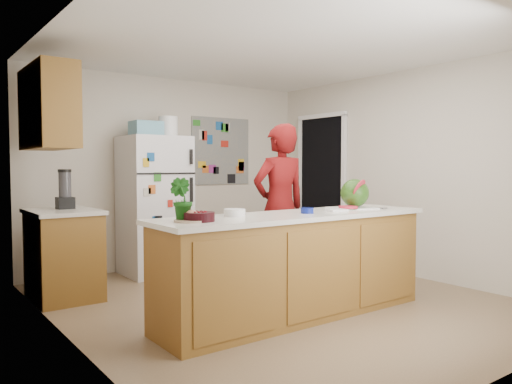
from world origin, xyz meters
TOP-DOWN VIEW (x-y plane):
  - floor at (0.00, 0.00)m, footprint 4.00×4.50m
  - wall_back at (0.00, 2.26)m, footprint 4.00×0.02m
  - wall_left at (-2.01, 0.00)m, footprint 0.02×4.50m
  - wall_right at (2.01, 0.00)m, footprint 0.02×4.50m
  - ceiling at (0.00, 0.00)m, footprint 4.00×4.50m
  - doorway at (1.99, 1.45)m, footprint 0.03×0.85m
  - peninsula_base at (-0.20, -0.50)m, footprint 2.60×0.62m
  - peninsula_top at (-0.20, -0.50)m, footprint 2.68×0.70m
  - side_counter_base at (-1.69, 1.35)m, footprint 0.60×0.80m
  - side_counter_top at (-1.69, 1.35)m, footprint 0.64×0.84m
  - upper_cabinets at (-1.82, 1.30)m, footprint 0.35×1.00m
  - refrigerator at (-0.45, 1.88)m, footprint 0.75×0.70m
  - fridge_top_bin at (-0.55, 1.88)m, footprint 0.35×0.28m
  - photo_collage at (0.75, 2.24)m, footprint 0.95×0.01m
  - person at (0.32, 0.37)m, footprint 0.69×0.48m
  - blender_appliance at (-1.64, 1.44)m, footprint 0.12×0.12m
  - cutting_board at (0.56, -0.45)m, footprint 0.50×0.43m
  - watermelon at (0.62, -0.43)m, footprint 0.28×0.28m
  - watermelon_slice at (0.46, -0.50)m, footprint 0.18×0.18m
  - cherry_bowl at (-1.20, -0.54)m, footprint 0.31×0.31m
  - white_bowl at (-0.76, -0.37)m, footprint 0.18×0.18m
  - cobalt_bowl at (-0.11, -0.55)m, footprint 0.12×0.12m
  - plate at (-1.26, -0.52)m, footprint 0.35×0.35m
  - paper_towel at (0.24, -0.56)m, footprint 0.20×0.18m
  - keys at (0.80, -0.65)m, footprint 0.09×0.05m
  - potted_plant at (-1.31, -0.45)m, footprint 0.21×0.23m

SIDE VIEW (x-z plane):
  - floor at x=0.00m, z-range -0.02..0.00m
  - side_counter_base at x=-1.69m, z-range 0.00..0.86m
  - peninsula_base at x=-0.20m, z-range 0.00..0.88m
  - refrigerator at x=-0.45m, z-range 0.00..1.70m
  - side_counter_top at x=-1.69m, z-range 0.86..0.90m
  - person at x=0.32m, z-range 0.00..1.79m
  - peninsula_top at x=-0.20m, z-range 0.88..0.92m
  - cutting_board at x=0.56m, z-range 0.92..0.93m
  - keys at x=0.80m, z-range 0.92..0.93m
  - plate at x=-1.26m, z-range 0.92..0.94m
  - paper_towel at x=0.24m, z-range 0.92..0.94m
  - watermelon_slice at x=0.46m, z-range 0.93..0.95m
  - cobalt_bowl at x=-0.11m, z-range 0.92..0.97m
  - white_bowl at x=-0.76m, z-range 0.92..0.98m
  - cherry_bowl at x=-1.20m, z-range 0.92..0.99m
  - doorway at x=1.99m, z-range 0.00..2.04m
  - watermelon at x=0.62m, z-range 0.93..1.21m
  - potted_plant at x=-1.31m, z-range 0.92..1.25m
  - blender_appliance at x=-1.64m, z-range 0.90..1.28m
  - wall_back at x=0.00m, z-range 0.00..2.50m
  - wall_left at x=-2.01m, z-range 0.00..2.50m
  - wall_right at x=2.01m, z-range 0.00..2.50m
  - photo_collage at x=0.75m, z-range 1.08..2.02m
  - fridge_top_bin at x=-0.55m, z-range 1.70..1.88m
  - upper_cabinets at x=-1.82m, z-range 1.50..2.30m
  - ceiling at x=0.00m, z-range 2.50..2.52m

